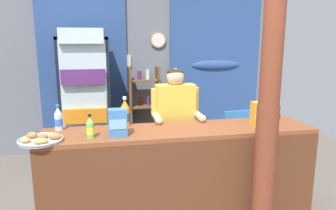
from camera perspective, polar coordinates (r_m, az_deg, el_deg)
The scene contains 15 objects.
ground_plane at distance 3.95m, azimuth -0.63°, elevation -15.10°, with size 6.94×6.94×0.00m, color #665B51.
back_wall_curtained at distance 5.18m, azimuth -3.79°, elevation 6.47°, with size 4.72×0.22×2.56m.
stall_counter at distance 3.04m, azimuth 2.71°, elevation -11.67°, with size 2.63×0.56×0.94m.
timber_post at distance 2.81m, azimuth 17.97°, elevation -0.95°, with size 0.22×0.19×2.49m.
drink_fridge at distance 4.59m, azimuth -14.91°, elevation 2.36°, with size 0.69×0.71×1.95m.
bottle_shelf_rack at distance 4.95m, azimuth -4.41°, elevation -0.65°, with size 0.48×0.28×1.39m.
plastic_lawn_chair at distance 4.47m, azimuth 11.72°, elevation -5.29°, with size 0.49×0.49×0.86m.
shopkeeper at distance 3.46m, azimuth 1.34°, elevation -2.26°, with size 0.54×0.42×1.49m.
soda_bottle_orange_soda at distance 3.11m, azimuth -7.91°, elevation -1.59°, with size 0.09×0.09×0.30m.
soda_bottle_lime_soda at distance 2.80m, azimuth -14.13°, elevation -4.09°, with size 0.07×0.07×0.21m.
soda_bottle_cola at distance 3.59m, azimuth 18.44°, elevation -0.96°, with size 0.06×0.06×0.20m.
soda_bottle_water at distance 3.12m, azimuth -19.52°, elevation -2.49°, with size 0.08×0.08×0.25m.
snack_box_choco_powder at distance 3.24m, azimuth 17.06°, elevation -1.53°, with size 0.23×0.12×0.24m.
snack_box_biscuit at distance 2.80m, azimuth -9.26°, elevation -3.22°, with size 0.16×0.14×0.24m.
pastry_tray at distance 2.83m, azimuth -22.39°, elevation -5.88°, with size 0.37×0.37×0.07m.
Camera 1 is at (-0.65, -2.40, 1.77)m, focal length 33.11 mm.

